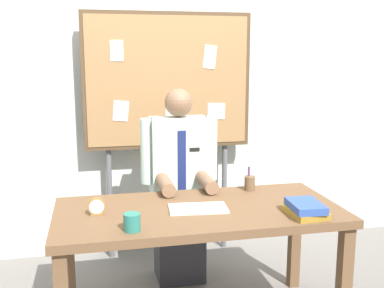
# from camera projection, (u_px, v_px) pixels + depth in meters

# --- Properties ---
(back_wall) EXTENTS (6.40, 0.08, 2.70)m
(back_wall) POSITION_uv_depth(u_px,v_px,m) (164.00, 90.00, 3.83)
(back_wall) COLOR silver
(back_wall) RESTS_ON ground_plane
(desk) EXTENTS (1.67, 0.78, 0.75)m
(desk) POSITION_uv_depth(u_px,v_px,m) (199.00, 223.00, 2.74)
(desk) COLOR brown
(desk) RESTS_ON ground_plane
(person) EXTENTS (0.55, 0.56, 1.41)m
(person) POSITION_uv_depth(u_px,v_px,m) (179.00, 193.00, 3.34)
(person) COLOR #2D2D33
(person) RESTS_ON ground_plane
(bulletin_board) EXTENTS (1.32, 0.09, 1.96)m
(bulletin_board) POSITION_uv_depth(u_px,v_px,m) (168.00, 85.00, 3.63)
(bulletin_board) COLOR #4C3823
(bulletin_board) RESTS_ON ground_plane
(book_stack) EXTENTS (0.20, 0.25, 0.08)m
(book_stack) POSITION_uv_depth(u_px,v_px,m) (305.00, 209.00, 2.59)
(book_stack) COLOR olive
(book_stack) RESTS_ON desk
(open_notebook) EXTENTS (0.35, 0.22, 0.01)m
(open_notebook) POSITION_uv_depth(u_px,v_px,m) (198.00, 208.00, 2.70)
(open_notebook) COLOR #F4EFCC
(open_notebook) RESTS_ON desk
(desk_clock) EXTENTS (0.10, 0.04, 0.10)m
(desk_clock) POSITION_uv_depth(u_px,v_px,m) (97.00, 207.00, 2.60)
(desk_clock) COLOR olive
(desk_clock) RESTS_ON desk
(coffee_mug) EXTENTS (0.09, 0.09, 0.09)m
(coffee_mug) POSITION_uv_depth(u_px,v_px,m) (132.00, 222.00, 2.37)
(coffee_mug) COLOR #267266
(coffee_mug) RESTS_ON desk
(pen_holder) EXTENTS (0.07, 0.07, 0.16)m
(pen_holder) POSITION_uv_depth(u_px,v_px,m) (250.00, 183.00, 3.08)
(pen_holder) COLOR brown
(pen_holder) RESTS_ON desk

